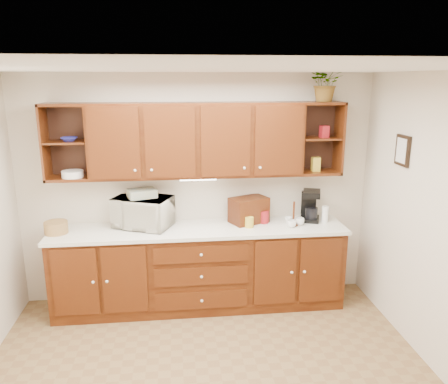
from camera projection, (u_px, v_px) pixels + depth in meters
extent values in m
plane|color=white|center=(208.00, 68.00, 3.01)|extent=(4.00, 4.00, 0.00)
plane|color=beige|center=(197.00, 189.00, 5.02)|extent=(4.00, 0.00, 4.00)
cube|color=black|center=(200.00, 268.00, 4.94)|extent=(3.20, 0.60, 0.90)
cube|color=silver|center=(199.00, 229.00, 4.82)|extent=(3.24, 0.64, 0.04)
cube|color=black|center=(197.00, 140.00, 4.71)|extent=(2.30, 0.33, 0.80)
cube|color=black|center=(69.00, 140.00, 4.71)|extent=(0.45, 0.02, 0.80)
cube|color=black|center=(316.00, 136.00, 5.01)|extent=(0.45, 0.02, 0.80)
cube|color=black|center=(66.00, 142.00, 4.56)|extent=(0.43, 0.30, 0.02)
cube|color=black|center=(320.00, 138.00, 4.86)|extent=(0.43, 0.30, 0.02)
cube|color=black|center=(322.00, 103.00, 4.76)|extent=(0.45, 0.33, 0.03)
cube|color=white|center=(198.00, 179.00, 4.77)|extent=(0.40, 0.05, 0.02)
cube|color=black|center=(403.00, 150.00, 4.28)|extent=(0.03, 0.24, 0.30)
cylinder|color=olive|center=(56.00, 227.00, 4.63)|extent=(0.30, 0.30, 0.13)
imported|color=beige|center=(143.00, 212.00, 4.81)|extent=(0.72, 0.61, 0.34)
cube|color=#D7BE65|center=(142.00, 193.00, 4.76)|extent=(0.35, 0.30, 0.09)
cylinder|color=#11331C|center=(123.00, 216.00, 4.74)|extent=(0.10, 0.10, 0.29)
cylinder|color=olive|center=(141.00, 222.00, 4.98)|extent=(0.36, 0.19, 0.35)
cube|color=black|center=(249.00, 210.00, 4.96)|extent=(0.48, 0.41, 0.29)
cylinder|color=black|center=(294.00, 213.00, 4.86)|extent=(0.02, 0.02, 0.28)
cylinder|color=black|center=(293.00, 225.00, 4.89)|extent=(0.11, 0.11, 0.01)
imported|color=white|center=(300.00, 222.00, 4.89)|extent=(0.10, 0.10, 0.08)
imported|color=white|center=(289.00, 220.00, 4.94)|extent=(0.10, 0.10, 0.08)
imported|color=white|center=(292.00, 224.00, 4.82)|extent=(0.10, 0.10, 0.08)
cylinder|color=maroon|center=(264.00, 217.00, 4.95)|extent=(0.12, 0.12, 0.14)
cylinder|color=white|center=(325.00, 214.00, 4.98)|extent=(0.09, 0.09, 0.19)
cylinder|color=gold|center=(249.00, 222.00, 4.81)|extent=(0.11, 0.11, 0.12)
cube|color=black|center=(310.00, 219.00, 5.05)|extent=(0.26, 0.29, 0.04)
cube|color=black|center=(309.00, 204.00, 5.10)|extent=(0.18, 0.11, 0.30)
cube|color=black|center=(312.00, 194.00, 4.97)|extent=(0.26, 0.29, 0.07)
cylinder|color=black|center=(311.00, 213.00, 5.01)|extent=(0.18, 0.18, 0.13)
imported|color=navy|center=(69.00, 139.00, 4.54)|extent=(0.19, 0.19, 0.04)
cylinder|color=white|center=(73.00, 174.00, 4.62)|extent=(0.28, 0.28, 0.07)
cube|color=gold|center=(316.00, 164.00, 4.90)|extent=(0.09, 0.08, 0.16)
cube|color=maroon|center=(324.00, 132.00, 4.82)|extent=(0.10, 0.09, 0.13)
imported|color=#999999|center=(326.00, 83.00, 4.67)|extent=(0.39, 0.35, 0.40)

